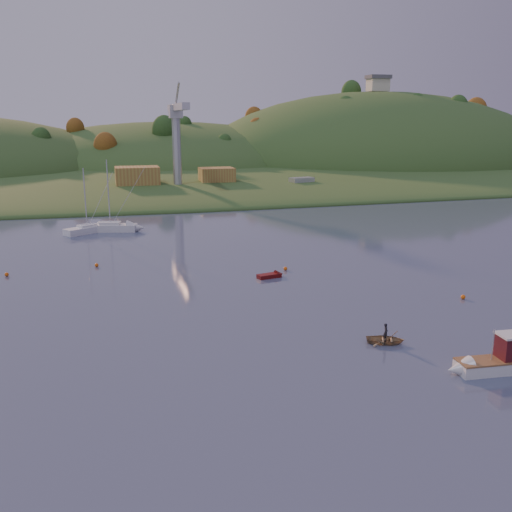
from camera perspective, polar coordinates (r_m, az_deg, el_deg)
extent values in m
plane|color=#3B4761|center=(37.28, 15.26, -18.06)|extent=(500.00, 500.00, 0.00)
cube|color=#2A4A1D|center=(258.29, -11.49, 9.06)|extent=(620.00, 220.00, 1.50)
ellipsoid|color=#2A4A1D|center=(193.72, -10.14, 7.69)|extent=(640.00, 150.00, 7.00)
ellipsoid|color=#2A4A1D|center=(239.32, -8.73, 8.84)|extent=(140.00, 120.00, 36.00)
ellipsoid|color=#2A4A1D|center=(249.40, 11.72, 8.90)|extent=(150.00, 130.00, 60.00)
cube|color=beige|center=(249.01, 12.09, 16.37)|extent=(8.00, 6.00, 5.00)
cube|color=#595960|center=(249.20, 12.13, 17.10)|extent=(9.00, 7.00, 1.50)
cube|color=slate|center=(151.71, -6.76, 6.67)|extent=(42.00, 16.00, 2.40)
cube|color=#9D6A34|center=(150.98, -11.78, 7.83)|extent=(11.00, 8.00, 4.80)
cube|color=#9D6A34|center=(154.68, -3.94, 8.06)|extent=(9.00, 7.00, 4.00)
cylinder|color=#B7B7BC|center=(148.44, -7.92, 10.44)|extent=(2.20, 2.20, 18.00)
cube|color=#B7B7BC|center=(148.24, -8.04, 14.11)|extent=(3.20, 3.20, 3.20)
cube|color=#B7B7BC|center=(139.34, -7.56, 14.58)|extent=(1.80, 18.00, 1.60)
cube|color=#B7B7BC|center=(153.22, -8.30, 14.46)|extent=(1.80, 10.00, 1.60)
cube|color=silver|center=(48.74, 22.41, -10.16)|extent=(5.52, 2.32, 0.97)
cone|color=silver|center=(47.37, 19.63, -10.61)|extent=(2.02, 2.07, 1.94)
cube|color=brown|center=(48.55, 22.46, -9.61)|extent=(5.52, 2.37, 0.13)
cube|color=#451015|center=(49.02, 24.05, -8.35)|extent=(1.84, 1.74, 1.94)
cube|color=silver|center=(48.67, 24.17, -7.22)|extent=(2.07, 1.97, 0.16)
cylinder|color=silver|center=(48.08, 22.60, -8.21)|extent=(0.10, 0.10, 2.59)
cube|color=white|center=(102.61, -16.51, 2.53)|extent=(8.02, 6.42, 1.10)
cube|color=white|center=(102.50, -16.53, 2.86)|extent=(3.50, 3.16, 0.70)
cylinder|color=silver|center=(101.74, -16.72, 5.60)|extent=(0.18, 0.18, 10.02)
cylinder|color=silver|center=(102.46, -16.54, 3.00)|extent=(2.74, 1.87, 0.12)
cylinder|color=white|center=(102.44, -16.55, 3.05)|extent=(2.54, 1.85, 0.36)
cube|color=silver|center=(103.00, -14.34, 2.74)|extent=(9.34, 4.78, 1.23)
cube|color=silver|center=(102.88, -14.37, 3.11)|extent=(3.75, 2.77, 0.78)
cylinder|color=silver|center=(102.06, -14.55, 6.17)|extent=(0.18, 0.18, 11.20)
cylinder|color=silver|center=(102.84, -14.37, 3.25)|extent=(3.50, 0.99, 0.12)
cylinder|color=silver|center=(102.82, -14.38, 3.30)|extent=(3.13, 1.11, 0.36)
imported|color=#987C54|center=(51.86, 12.81, -8.16)|extent=(3.94, 3.42, 0.68)
imported|color=black|center=(51.70, 12.84, -7.69)|extent=(0.57, 0.68, 1.60)
cube|color=#5A0D0C|center=(70.78, 1.31, -1.99)|extent=(3.15, 1.81, 0.49)
cone|color=#5A0D0C|center=(71.49, 2.35, -1.84)|extent=(1.27, 1.38, 1.18)
cube|color=slate|center=(155.13, 4.57, 6.79)|extent=(15.67, 8.71, 1.91)
cube|color=#B7B7BC|center=(154.95, 4.58, 7.37)|extent=(6.94, 4.62, 2.54)
sphere|color=#F0600C|center=(66.49, 20.00, -3.87)|extent=(0.50, 0.50, 0.50)
sphere|color=#F0600C|center=(74.21, 2.96, -1.27)|extent=(0.50, 0.50, 0.50)
sphere|color=#F0600C|center=(77.91, -23.67, -1.70)|extent=(0.50, 0.50, 0.50)
sphere|color=#F0600C|center=(78.80, -15.65, -0.88)|extent=(0.50, 0.50, 0.50)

